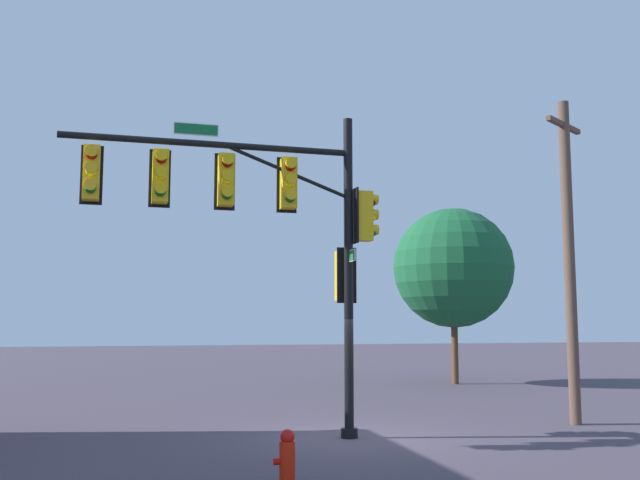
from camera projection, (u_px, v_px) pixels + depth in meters
ground_plane at (349, 438)px, 14.97m from camera, size 120.00×120.00×0.00m
signal_pole_assembly at (266, 213)px, 15.06m from camera, size 6.76×1.16×6.94m
utility_pole at (569, 253)px, 17.40m from camera, size 1.56×1.10×7.96m
fire_hydrant at (287, 457)px, 10.67m from camera, size 0.33×0.24×0.83m
tree_near at (453, 268)px, 28.45m from camera, size 4.81×4.81×7.01m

